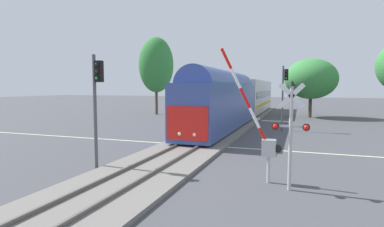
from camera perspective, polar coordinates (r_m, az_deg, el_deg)
ground_plane at (r=21.11m, az=0.69°, el=-5.87°), size 220.00×220.00×0.00m
road_centre_stripe at (r=21.11m, az=0.69°, el=-5.86°), size 44.00×0.20×0.01m
railway_track at (r=21.10m, az=0.69°, el=-5.62°), size 4.40×80.00×0.32m
commuter_train at (r=37.40m, az=9.16°, el=3.05°), size 3.04×40.77×5.16m
crossing_gate_near at (r=13.03m, az=13.26°, el=-4.35°), size 2.60×0.40×5.59m
crossing_signal_mast at (r=12.15m, az=17.83°, el=-1.85°), size 1.36×0.44×4.20m
traffic_signal_median at (r=15.27m, az=-17.23°, el=3.67°), size 0.53×0.38×5.48m
traffic_signal_far_side at (r=28.90m, az=16.71°, el=4.62°), size 0.53×0.38×5.86m
elm_centre_background at (r=43.15m, az=21.18°, el=5.99°), size 6.65×6.65×7.66m
pine_left_background at (r=45.22m, az=-6.65°, el=8.92°), size 4.99×4.99×11.15m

